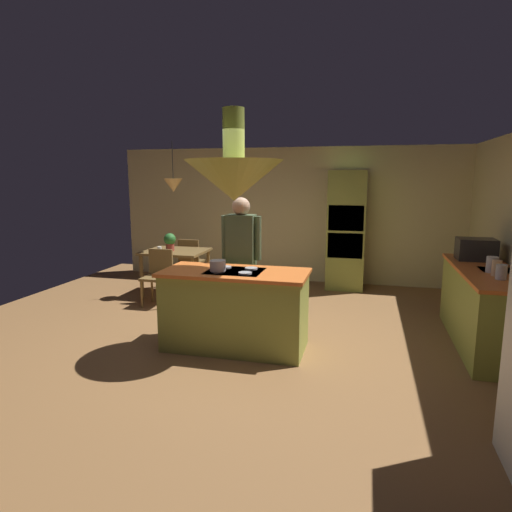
{
  "coord_description": "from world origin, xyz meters",
  "views": [
    {
      "loc": [
        1.45,
        -4.91,
        1.98
      ],
      "look_at": [
        0.1,
        0.4,
        1.0
      ],
      "focal_mm": 30.75,
      "sensor_mm": 36.0,
      "label": 1
    }
  ],
  "objects_px": {
    "oven_tower": "(346,230)",
    "chair_facing_island": "(158,273)",
    "microwave_on_counter": "(476,249)",
    "chair_by_back_wall": "(191,258)",
    "canister_tea": "(492,265)",
    "kitchen_island": "(235,309)",
    "dining_table": "(176,256)",
    "person_at_island": "(241,254)",
    "cup_on_table": "(160,249)",
    "canister_flour": "(501,272)",
    "canister_sugar": "(497,268)",
    "cooking_pot_on_cooktop": "(218,266)",
    "potted_plant_on_table": "(170,241)"
  },
  "relations": [
    {
      "from": "person_at_island",
      "to": "canister_tea",
      "type": "relative_size",
      "value": 9.64
    },
    {
      "from": "cooking_pot_on_cooktop",
      "to": "person_at_island",
      "type": "bearing_deg",
      "value": 86.68
    },
    {
      "from": "canister_tea",
      "to": "microwave_on_counter",
      "type": "height_order",
      "value": "microwave_on_counter"
    },
    {
      "from": "chair_facing_island",
      "to": "cooking_pot_on_cooktop",
      "type": "xyz_separation_m",
      "value": [
        1.54,
        -1.57,
        0.5
      ]
    },
    {
      "from": "oven_tower",
      "to": "canister_sugar",
      "type": "height_order",
      "value": "oven_tower"
    },
    {
      "from": "person_at_island",
      "to": "chair_by_back_wall",
      "type": "distance_m",
      "value": 2.67
    },
    {
      "from": "cooking_pot_on_cooktop",
      "to": "chair_by_back_wall",
      "type": "bearing_deg",
      "value": 118.06
    },
    {
      "from": "dining_table",
      "to": "potted_plant_on_table",
      "type": "height_order",
      "value": "potted_plant_on_table"
    },
    {
      "from": "oven_tower",
      "to": "microwave_on_counter",
      "type": "distance_m",
      "value": 2.51
    },
    {
      "from": "canister_tea",
      "to": "cup_on_table",
      "type": "bearing_deg",
      "value": 165.23
    },
    {
      "from": "microwave_on_counter",
      "to": "dining_table",
      "type": "bearing_deg",
      "value": 171.61
    },
    {
      "from": "oven_tower",
      "to": "microwave_on_counter",
      "type": "relative_size",
      "value": 4.59
    },
    {
      "from": "canister_flour",
      "to": "canister_sugar",
      "type": "height_order",
      "value": "canister_sugar"
    },
    {
      "from": "canister_tea",
      "to": "canister_sugar",
      "type": "bearing_deg",
      "value": -90.0
    },
    {
      "from": "oven_tower",
      "to": "potted_plant_on_table",
      "type": "bearing_deg",
      "value": -157.27
    },
    {
      "from": "kitchen_island",
      "to": "canister_sugar",
      "type": "bearing_deg",
      "value": 9.09
    },
    {
      "from": "kitchen_island",
      "to": "canister_sugar",
      "type": "distance_m",
      "value": 2.93
    },
    {
      "from": "oven_tower",
      "to": "cup_on_table",
      "type": "relative_size",
      "value": 23.44
    },
    {
      "from": "chair_facing_island",
      "to": "cooking_pot_on_cooktop",
      "type": "distance_m",
      "value": 2.26
    },
    {
      "from": "kitchen_island",
      "to": "oven_tower",
      "type": "xyz_separation_m",
      "value": [
        1.1,
        3.24,
        0.59
      ]
    },
    {
      "from": "dining_table",
      "to": "cooking_pot_on_cooktop",
      "type": "bearing_deg",
      "value": -55.37
    },
    {
      "from": "canister_tea",
      "to": "oven_tower",
      "type": "bearing_deg",
      "value": 123.71
    },
    {
      "from": "cooking_pot_on_cooktop",
      "to": "potted_plant_on_table",
      "type": "bearing_deg",
      "value": 126.57
    },
    {
      "from": "person_at_island",
      "to": "canister_flour",
      "type": "bearing_deg",
      "value": -7.57
    },
    {
      "from": "kitchen_island",
      "to": "canister_tea",
      "type": "relative_size",
      "value": 9.36
    },
    {
      "from": "oven_tower",
      "to": "canister_tea",
      "type": "height_order",
      "value": "oven_tower"
    },
    {
      "from": "chair_by_back_wall",
      "to": "person_at_island",
      "type": "bearing_deg",
      "value": 127.18
    },
    {
      "from": "kitchen_island",
      "to": "cup_on_table",
      "type": "xyz_separation_m",
      "value": [
        -1.89,
        1.88,
        0.34
      ]
    },
    {
      "from": "dining_table",
      "to": "oven_tower",
      "type": "bearing_deg",
      "value": 22.21
    },
    {
      "from": "dining_table",
      "to": "cup_on_table",
      "type": "bearing_deg",
      "value": -130.52
    },
    {
      "from": "kitchen_island",
      "to": "oven_tower",
      "type": "height_order",
      "value": "oven_tower"
    },
    {
      "from": "potted_plant_on_table",
      "to": "microwave_on_counter",
      "type": "height_order",
      "value": "microwave_on_counter"
    },
    {
      "from": "potted_plant_on_table",
      "to": "canister_tea",
      "type": "distance_m",
      "value": 4.82
    },
    {
      "from": "kitchen_island",
      "to": "dining_table",
      "type": "bearing_deg",
      "value": 128.99
    },
    {
      "from": "canister_sugar",
      "to": "canister_tea",
      "type": "distance_m",
      "value": 0.18
    },
    {
      "from": "cup_on_table",
      "to": "canister_flour",
      "type": "distance_m",
      "value": 5.0
    },
    {
      "from": "kitchen_island",
      "to": "canister_sugar",
      "type": "height_order",
      "value": "canister_sugar"
    },
    {
      "from": "microwave_on_counter",
      "to": "chair_facing_island",
      "type": "bearing_deg",
      "value": 179.86
    },
    {
      "from": "oven_tower",
      "to": "chair_facing_island",
      "type": "relative_size",
      "value": 2.42
    },
    {
      "from": "cup_on_table",
      "to": "microwave_on_counter",
      "type": "xyz_separation_m",
      "value": [
        4.73,
        -0.45,
        0.26
      ]
    },
    {
      "from": "chair_facing_island",
      "to": "canister_tea",
      "type": "height_order",
      "value": "canister_tea"
    },
    {
      "from": "chair_facing_island",
      "to": "canister_sugar",
      "type": "relative_size",
      "value": 5.0
    },
    {
      "from": "canister_sugar",
      "to": "cooking_pot_on_cooktop",
      "type": "height_order",
      "value": "canister_sugar"
    },
    {
      "from": "potted_plant_on_table",
      "to": "oven_tower",
      "type": "bearing_deg",
      "value": 22.73
    },
    {
      "from": "kitchen_island",
      "to": "dining_table",
      "type": "height_order",
      "value": "kitchen_island"
    },
    {
      "from": "oven_tower",
      "to": "microwave_on_counter",
      "type": "bearing_deg",
      "value": -46.17
    },
    {
      "from": "oven_tower",
      "to": "microwave_on_counter",
      "type": "xyz_separation_m",
      "value": [
        1.74,
        -1.81,
        0.01
      ]
    },
    {
      "from": "chair_by_back_wall",
      "to": "cooking_pot_on_cooktop",
      "type": "relative_size",
      "value": 4.83
    },
    {
      "from": "oven_tower",
      "to": "chair_by_back_wall",
      "type": "bearing_deg",
      "value": -170.18
    },
    {
      "from": "dining_table",
      "to": "canister_tea",
      "type": "xyz_separation_m",
      "value": [
        4.54,
        -1.47,
        0.36
      ]
    }
  ]
}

